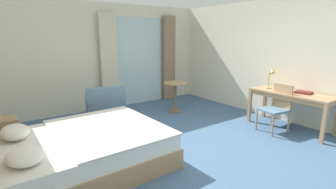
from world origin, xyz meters
The scene contains 14 objects.
ground centered at (0.00, 0.00, -0.05)m, with size 5.98×6.76×0.10m, color #426084.
wall_back centered at (0.00, 3.12, 1.30)m, with size 5.58×0.12×2.59m, color silver.
wall_right centered at (2.73, 0.00, 1.30)m, with size 0.12×6.36×2.59m, color silver.
balcony_glass_door centered at (0.91, 3.04, 1.14)m, with size 1.37×0.02×2.28m, color silver.
curtain_panel_left centered at (0.00, 2.94, 1.18)m, with size 0.43×0.10×2.35m, color beige.
curtain_panel_right centered at (1.81, 2.94, 1.18)m, with size 0.38×0.10×2.35m, color #897056.
bed centered at (-1.55, 0.38, 0.28)m, with size 2.24×1.78×1.05m.
nightstand centered at (-2.40, 1.69, 0.26)m, with size 0.49×0.38×0.52m.
writing_desk centered at (2.32, -0.45, 0.65)m, with size 0.65×1.54×0.74m.
desk_chair centered at (1.98, -0.37, 0.50)m, with size 0.53×0.49×0.91m.
desk_lamp centered at (2.23, -0.03, 1.03)m, with size 0.24×0.26×0.47m.
closed_book centered at (2.42, -0.62, 0.75)m, with size 0.23×0.29×0.03m, color maroon.
armchair_by_window centered at (-0.54, 1.98, 0.33)m, with size 0.92×0.90×0.82m.
round_cafe_table centered at (1.16, 1.79, 0.52)m, with size 0.57×0.57×0.73m.
Camera 1 is at (-2.44, -2.93, 1.80)m, focal length 26.93 mm.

